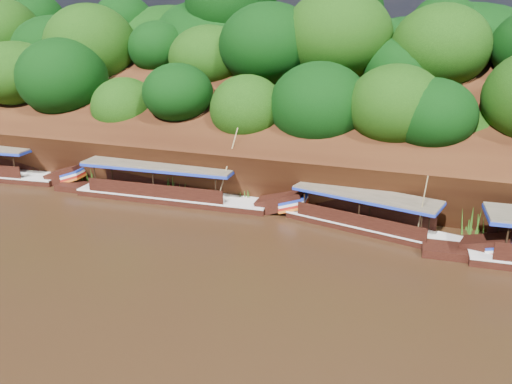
% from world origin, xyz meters
% --- Properties ---
extents(ground, '(160.00, 160.00, 0.00)m').
position_xyz_m(ground, '(0.00, 0.00, 0.00)').
color(ground, black).
rests_on(ground, ground).
extents(riverbank, '(120.00, 30.06, 19.40)m').
position_xyz_m(riverbank, '(-0.01, 22.73, 1.89)').
color(riverbank, black).
rests_on(riverbank, ground).
extents(boat_1, '(13.32, 4.78, 4.64)m').
position_xyz_m(boat_1, '(3.08, 7.57, 0.52)').
color(boat_1, black).
rests_on(boat_1, ground).
extents(boat_2, '(16.86, 3.34, 5.96)m').
position_xyz_m(boat_2, '(-10.94, 8.44, 0.60)').
color(boat_2, black).
rests_on(boat_2, ground).
extents(reeds, '(48.42, 2.01, 1.98)m').
position_xyz_m(reeds, '(-3.28, 9.66, 0.84)').
color(reeds, '#2D5C17').
rests_on(reeds, ground).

